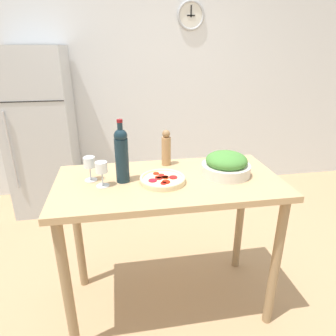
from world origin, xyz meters
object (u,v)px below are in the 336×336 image
refrigerator (42,132)px  wine_bottle (122,154)px  wine_glass_near (101,169)px  salad_bowl (226,165)px  pepper_mill (166,148)px  homemade_pizza (163,179)px  wine_glass_far (89,164)px

refrigerator → wine_bottle: bearing=-63.5°
refrigerator → wine_glass_near: refrigerator is taller
salad_bowl → pepper_mill: bearing=145.6°
homemade_pizza → pepper_mill: bearing=76.3°
wine_bottle → salad_bowl: size_ratio=1.24×
wine_glass_near → pepper_mill: size_ratio=0.61×
salad_bowl → wine_glass_near: bearing=-177.0°
refrigerator → wine_glass_near: 1.75m
wine_glass_far → pepper_mill: 0.50m
refrigerator → wine_glass_far: (0.60, -1.52, 0.20)m
wine_bottle → wine_glass_far: bearing=166.4°
wine_glass_near → pepper_mill: bearing=33.1°
wine_glass_near → wine_glass_far: bearing=127.7°
wine_glass_far → pepper_mill: bearing=20.0°
refrigerator → salad_bowl: refrigerator is taller
refrigerator → homemade_pizza: size_ratio=6.34×
wine_bottle → wine_glass_far: wine_bottle is taller
wine_glass_far → salad_bowl: 0.80m
refrigerator → wine_glass_far: refrigerator is taller
wine_bottle → homemade_pizza: size_ratio=1.38×
wine_glass_near → pepper_mill: (0.40, 0.26, 0.01)m
wine_glass_near → salad_bowl: same height
wine_bottle → pepper_mill: (0.29, 0.22, -0.05)m
salad_bowl → wine_glass_far: bearing=176.2°
wine_glass_near → homemade_pizza: wine_glass_near is taller
wine_glass_far → homemade_pizza: wine_glass_far is taller
refrigerator → salad_bowl: size_ratio=5.70×
wine_bottle → refrigerator: bearing=116.5°
refrigerator → wine_glass_far: size_ratio=11.65×
wine_bottle → wine_glass_far: size_ratio=2.53×
wine_glass_far → salad_bowl: same height
wine_glass_near → salad_bowl: 0.73m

